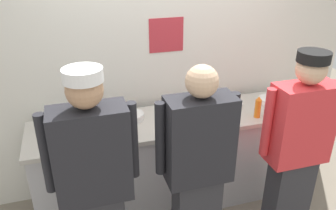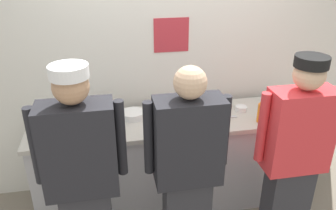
# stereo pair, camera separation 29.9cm
# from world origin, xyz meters

# --- Properties ---
(wall_back) EXTENTS (4.14, 0.11, 2.78)m
(wall_back) POSITION_xyz_m (0.00, 0.80, 1.39)
(wall_back) COLOR silver
(wall_back) RESTS_ON ground
(prep_counter) EXTENTS (2.64, 0.65, 0.93)m
(prep_counter) POSITION_xyz_m (0.00, 0.34, 0.47)
(prep_counter) COLOR #B2B2B7
(prep_counter) RESTS_ON ground
(chef_near_left) EXTENTS (0.63, 0.24, 1.76)m
(chef_near_left) POSITION_xyz_m (-0.80, -0.41, 0.94)
(chef_near_left) COLOR #2D2D33
(chef_near_left) RESTS_ON ground
(chef_center) EXTENTS (0.62, 0.24, 1.71)m
(chef_center) POSITION_xyz_m (-0.06, -0.41, 0.90)
(chef_center) COLOR #2D2D33
(chef_center) RESTS_ON ground
(chef_far_right) EXTENTS (0.62, 0.24, 1.72)m
(chef_far_right) POSITION_xyz_m (0.78, -0.41, 0.92)
(chef_far_right) COLOR #2D2D33
(chef_far_right) RESTS_ON ground
(plate_stack_front) EXTENTS (0.22, 0.22, 0.06)m
(plate_stack_front) POSITION_xyz_m (1.02, 0.38, 0.96)
(plate_stack_front) COLOR white
(plate_stack_front) RESTS_ON prep_counter
(plate_stack_rear) EXTENTS (0.22, 0.22, 0.06)m
(plate_stack_rear) POSITION_xyz_m (-0.38, 0.44, 0.96)
(plate_stack_rear) COLOR white
(plate_stack_rear) RESTS_ON prep_counter
(mixing_bowl_steel) EXTENTS (0.33, 0.33, 0.12)m
(mixing_bowl_steel) POSITION_xyz_m (-0.70, 0.39, 1.00)
(mixing_bowl_steel) COLOR #B7BABF
(mixing_bowl_steel) RESTS_ON prep_counter
(sheet_tray) EXTENTS (0.52, 0.34, 0.02)m
(sheet_tray) POSITION_xyz_m (0.13, 0.34, 0.95)
(sheet_tray) COLOR #B7BABF
(sheet_tray) RESTS_ON prep_counter
(squeeze_bottle_primary) EXTENTS (0.05, 0.05, 0.18)m
(squeeze_bottle_primary) POSITION_xyz_m (0.41, 0.23, 1.02)
(squeeze_bottle_primary) COLOR #56A333
(squeeze_bottle_primary) RESTS_ON prep_counter
(squeeze_bottle_secondary) EXTENTS (0.06, 0.06, 0.21)m
(squeeze_bottle_secondary) POSITION_xyz_m (0.75, 0.15, 1.04)
(squeeze_bottle_secondary) COLOR orange
(squeeze_bottle_secondary) RESTS_ON prep_counter
(ramekin_red_sauce) EXTENTS (0.11, 0.11, 0.05)m
(ramekin_red_sauce) POSITION_xyz_m (0.67, 0.39, 0.96)
(ramekin_red_sauce) COLOR white
(ramekin_red_sauce) RESTS_ON prep_counter
(ramekin_orange_sauce) EXTENTS (0.09, 0.09, 0.04)m
(ramekin_orange_sauce) POSITION_xyz_m (-1.08, 0.21, 0.95)
(ramekin_orange_sauce) COLOR white
(ramekin_orange_sauce) RESTS_ON prep_counter
(ramekin_yellow_sauce) EXTENTS (0.11, 0.11, 0.04)m
(ramekin_yellow_sauce) POSITION_xyz_m (-0.90, 0.17, 0.95)
(ramekin_yellow_sauce) COLOR white
(ramekin_yellow_sauce) RESTS_ON prep_counter
(ramekin_green_sauce) EXTENTS (0.10, 0.10, 0.04)m
(ramekin_green_sauce) POSITION_xyz_m (-1.02, 0.39, 0.96)
(ramekin_green_sauce) COLOR white
(ramekin_green_sauce) RESTS_ON prep_counter
(deli_cup) EXTENTS (0.09, 0.09, 0.09)m
(deli_cup) POSITION_xyz_m (0.56, 0.48, 0.98)
(deli_cup) COLOR white
(deli_cup) RESTS_ON prep_counter
(chefs_knife) EXTENTS (0.27, 0.03, 0.02)m
(chefs_knife) POSITION_xyz_m (0.42, 0.28, 0.94)
(chefs_knife) COLOR #B7BABF
(chefs_knife) RESTS_ON prep_counter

